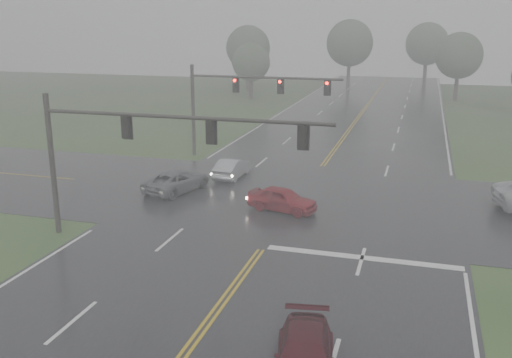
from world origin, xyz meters
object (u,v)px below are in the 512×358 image
(sedan_red, at_px, (282,211))
(sedan_silver, at_px, (232,178))
(signal_gantry_far, at_px, (237,94))
(signal_gantry_near, at_px, (131,141))
(car_grey, at_px, (178,191))

(sedan_red, distance_m, sedan_silver, 7.50)
(signal_gantry_far, bearing_deg, signal_gantry_near, -87.46)
(signal_gantry_near, bearing_deg, sedan_silver, 86.60)
(car_grey, height_order, signal_gantry_near, signal_gantry_near)
(signal_gantry_near, xyz_separation_m, signal_gantry_far, (-0.78, 17.52, -0.01))
(sedan_silver, bearing_deg, signal_gantry_near, 89.08)
(car_grey, relative_size, signal_gantry_near, 0.34)
(sedan_silver, distance_m, car_grey, 4.52)
(sedan_silver, height_order, car_grey, car_grey)
(sedan_red, relative_size, car_grey, 0.82)
(signal_gantry_near, bearing_deg, signal_gantry_far, 92.54)
(sedan_red, height_order, sedan_silver, sedan_red)
(sedan_red, bearing_deg, signal_gantry_far, 42.04)
(car_grey, distance_m, signal_gantry_near, 9.48)
(car_grey, height_order, signal_gantry_far, signal_gantry_far)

